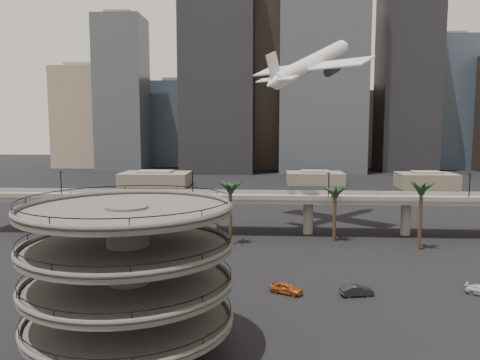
# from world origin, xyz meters

# --- Properties ---
(ground) EXTENTS (700.00, 700.00, 0.00)m
(ground) POSITION_xyz_m (0.00, 0.00, 0.00)
(ground) COLOR black
(ground) RESTS_ON ground
(parking_ramp) EXTENTS (22.20, 22.20, 17.35)m
(parking_ramp) POSITION_xyz_m (-13.00, -4.00, 9.84)
(parking_ramp) COLOR #454340
(parking_ramp) RESTS_ON ground
(overpass) EXTENTS (130.00, 9.30, 14.70)m
(overpass) POSITION_xyz_m (0.00, 55.00, 7.34)
(overpass) COLOR slate
(overpass) RESTS_ON ground
(palm_trees) EXTENTS (42.40, 10.40, 14.00)m
(palm_trees) POSITION_xyz_m (14.02, 44.65, 11.43)
(palm_trees) COLOR #44301D
(palm_trees) RESTS_ON ground
(low_buildings) EXTENTS (135.00, 27.50, 6.80)m
(low_buildings) POSITION_xyz_m (6.89, 142.30, 2.86)
(low_buildings) COLOR #69614E
(low_buildings) RESTS_ON ground
(skyline) EXTENTS (269.00, 86.00, 132.62)m
(skyline) POSITION_xyz_m (15.12, 217.08, 48.55)
(skyline) COLOR gray
(skyline) RESTS_ON ground
(airborne_jet) EXTENTS (28.24, 29.13, 16.60)m
(airborne_jet) POSITION_xyz_m (12.09, 66.35, 39.73)
(airborne_jet) COLOR silver
(airborne_jet) RESTS_ON ground
(car_a) EXTENTS (5.25, 3.99, 1.67)m
(car_a) POSITION_xyz_m (4.52, 15.56, 0.83)
(car_a) COLOR #A34917
(car_a) RESTS_ON ground
(car_b) EXTENTS (5.05, 2.65, 1.58)m
(car_b) POSITION_xyz_m (14.68, 15.21, 0.79)
(car_b) COLOR black
(car_b) RESTS_ON ground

